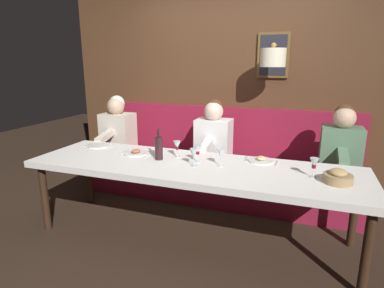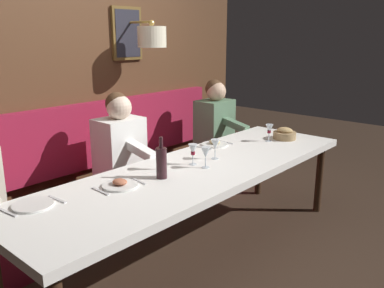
{
  "view_description": "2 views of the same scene",
  "coord_description": "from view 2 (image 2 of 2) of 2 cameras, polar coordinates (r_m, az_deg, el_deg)",
  "views": [
    {
      "loc": [
        -2.63,
        -0.95,
        1.65
      ],
      "look_at": [
        0.05,
        0.02,
        0.92
      ],
      "focal_mm": 29.93,
      "sensor_mm": 36.0,
      "label": 1
    },
    {
      "loc": [
        -1.93,
        2.25,
        1.72
      ],
      "look_at": [
        0.05,
        0.02,
        0.92
      ],
      "focal_mm": 38.12,
      "sensor_mm": 36.0,
      "label": 2
    }
  ],
  "objects": [
    {
      "name": "wine_glass_3",
      "position": [
        3.05,
        -4.21,
        -1.51
      ],
      "size": [
        0.07,
        0.07,
        0.16
      ],
      "color": "silver",
      "rests_on": "dining_table"
    },
    {
      "name": "place_setting_0",
      "position": [
        2.78,
        -10.05,
        -5.58
      ],
      "size": [
        0.24,
        0.32,
        0.05
      ],
      "color": "silver",
      "rests_on": "dining_table"
    },
    {
      "name": "diner_near",
      "position": [
        3.68,
        -10.07,
        0.57
      ],
      "size": [
        0.6,
        0.4,
        0.79
      ],
      "color": "white",
      "rests_on": "banquette_bench"
    },
    {
      "name": "banquette_bench",
      "position": [
        3.9,
        -9.2,
        -7.69
      ],
      "size": [
        0.52,
        3.27,
        0.45
      ],
      "primitive_type": "cube",
      "color": "maroon",
      "rests_on": "ground_plane"
    },
    {
      "name": "place_setting_2",
      "position": [
        2.61,
        -21.36,
        -7.95
      ],
      "size": [
        0.24,
        0.32,
        0.01
      ],
      "color": "silver",
      "rests_on": "dining_table"
    },
    {
      "name": "wine_glass_0",
      "position": [
        3.08,
        1.92,
        -1.25
      ],
      "size": [
        0.07,
        0.07,
        0.16
      ],
      "color": "silver",
      "rests_on": "dining_table"
    },
    {
      "name": "wine_glass_4",
      "position": [
        3.31,
        3.26,
        -0.14
      ],
      "size": [
        0.07,
        0.07,
        0.16
      ],
      "color": "silver",
      "rests_on": "dining_table"
    },
    {
      "name": "back_wall_panel",
      "position": [
        4.09,
        -14.97,
        9.5
      ],
      "size": [
        0.59,
        4.47,
        2.9
      ],
      "color": "#51331E",
      "rests_on": "ground_plane"
    },
    {
      "name": "ground_plane",
      "position": [
        3.43,
        0.84,
        -15.12
      ],
      "size": [
        12.0,
        12.0,
        0.0
      ],
      "primitive_type": "plane",
      "color": "#332319"
    },
    {
      "name": "wine_glass_2",
      "position": [
        3.16,
        0.13,
        -0.87
      ],
      "size": [
        0.07,
        0.07,
        0.16
      ],
      "color": "silver",
      "rests_on": "dining_table"
    },
    {
      "name": "place_setting_1",
      "position": [
        3.74,
        3.19,
        0.03
      ],
      "size": [
        0.24,
        0.31,
        0.05
      ],
      "color": "white",
      "rests_on": "dining_table"
    },
    {
      "name": "wine_glass_1",
      "position": [
        3.92,
        10.75,
        2.02
      ],
      "size": [
        0.07,
        0.07,
        0.16
      ],
      "color": "silver",
      "rests_on": "dining_table"
    },
    {
      "name": "diner_nearest",
      "position": [
        4.63,
        3.24,
        3.75
      ],
      "size": [
        0.6,
        0.4,
        0.79
      ],
      "color": "#567A5B",
      "rests_on": "banquette_bench"
    },
    {
      "name": "wine_bottle",
      "position": [
        2.87,
        -4.3,
        -2.57
      ],
      "size": [
        0.08,
        0.08,
        0.3
      ],
      "color": "#33191E",
      "rests_on": "dining_table"
    },
    {
      "name": "bread_bowl",
      "position": [
        4.05,
        12.83,
        1.36
      ],
      "size": [
        0.22,
        0.22,
        0.12
      ],
      "color": "#9E7F56",
      "rests_on": "dining_table"
    },
    {
      "name": "dining_table",
      "position": [
        3.14,
        0.88,
        -4.29
      ],
      "size": [
        0.9,
        3.07,
        0.74
      ],
      "color": "white",
      "rests_on": "ground_plane"
    }
  ]
}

